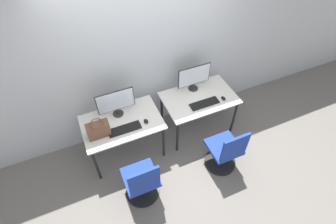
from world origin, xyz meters
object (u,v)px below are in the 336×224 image
(office_chair_left, at_px, (142,183))
(keyboard_left, at_px, (125,129))
(office_chair_right, at_px, (225,152))
(monitor_left, at_px, (116,102))
(keyboard_right, at_px, (204,103))
(handbag, at_px, (98,130))
(mouse_right, at_px, (223,98))
(mouse_left, at_px, (146,121))
(monitor_right, at_px, (194,77))

(office_chair_left, bearing_deg, keyboard_left, 88.94)
(office_chair_right, bearing_deg, keyboard_left, 151.29)
(monitor_left, distance_m, keyboard_right, 1.31)
(monitor_left, relative_size, handbag, 1.78)
(mouse_right, distance_m, handbag, 1.90)
(keyboard_left, relative_size, office_chair_right, 0.52)
(office_chair_right, bearing_deg, mouse_right, 65.02)
(handbag, bearing_deg, mouse_left, -2.95)
(mouse_right, bearing_deg, keyboard_left, 178.90)
(office_chair_right, bearing_deg, monitor_right, 90.48)
(keyboard_left, height_order, office_chair_left, office_chair_left)
(mouse_right, distance_m, office_chair_right, 0.82)
(mouse_left, xyz_separation_m, office_chair_right, (0.94, -0.70, -0.38))
(office_chair_left, bearing_deg, monitor_left, 89.28)
(monitor_right, xyz_separation_m, office_chair_right, (0.01, -1.05, -0.60))
(monitor_right, height_order, keyboard_right, monitor_right)
(office_chair_left, distance_m, office_chair_right, 1.27)
(monitor_left, xyz_separation_m, monitor_right, (1.24, 0.05, 0.00))
(keyboard_left, distance_m, office_chair_left, 0.76)
(monitor_left, bearing_deg, office_chair_left, -90.72)
(handbag, bearing_deg, mouse_right, -2.19)
(office_chair_right, relative_size, handbag, 2.94)
(handbag, bearing_deg, office_chair_left, -65.50)
(office_chair_right, bearing_deg, office_chair_left, 179.06)
(monitor_right, height_order, office_chair_right, monitor_right)
(mouse_left, bearing_deg, office_chair_right, -36.56)
(keyboard_left, bearing_deg, office_chair_right, -28.71)
(keyboard_left, xyz_separation_m, mouse_left, (0.32, 0.01, 0.01))
(monitor_left, bearing_deg, mouse_right, -12.55)
(office_chair_left, xyz_separation_m, office_chair_right, (1.27, -0.02, 0.00))
(monitor_right, bearing_deg, handbag, -168.39)
(monitor_right, bearing_deg, keyboard_left, -163.56)
(monitor_left, xyz_separation_m, office_chair_left, (-0.01, -0.98, -0.60))
(monitor_left, distance_m, monitor_right, 1.25)
(monitor_left, distance_m, office_chair_left, 1.15)
(keyboard_left, bearing_deg, keyboard_right, -0.31)
(monitor_right, bearing_deg, monitor_left, -177.70)
(office_chair_left, bearing_deg, monitor_right, 39.41)
(office_chair_left, height_order, handbag, handbag)
(office_chair_left, relative_size, monitor_right, 1.65)
(keyboard_right, bearing_deg, office_chair_left, -152.34)
(monitor_right, bearing_deg, office_chair_right, -89.52)
(mouse_left, distance_m, mouse_right, 1.24)
(mouse_left, bearing_deg, keyboard_left, -178.36)
(keyboard_left, bearing_deg, office_chair_left, -91.06)
(office_chair_left, relative_size, keyboard_right, 1.94)
(monitor_right, relative_size, office_chair_right, 0.61)
(mouse_right, xyz_separation_m, handbag, (-1.89, 0.07, 0.10))
(keyboard_left, height_order, office_chair_right, office_chair_right)
(office_chair_left, bearing_deg, mouse_right, 22.02)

